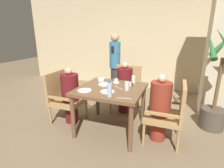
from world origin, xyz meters
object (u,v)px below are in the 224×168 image
at_px(plate_main_right, 105,84).
at_px(water_bottle, 109,89).
at_px(plate_dessert_center, 107,92).
at_px(teacup_with_saucer, 116,81).
at_px(chair_right_side, 170,112).
at_px(standing_host, 115,63).
at_px(chair_far_side, 126,87).
at_px(bowl_small, 101,80).
at_px(diner_in_left_chair, 70,95).
at_px(diner_in_far_chair, 124,87).
at_px(diner_in_right_chair, 160,107).
at_px(chair_left_side, 64,96).
at_px(potted_palm, 215,99).
at_px(glass_tall_mid, 134,79).
at_px(plate_main_left, 85,90).
at_px(glass_tall_near, 127,86).

distance_m(plate_main_right, water_bottle, 0.59).
xyz_separation_m(plate_dessert_center, teacup_with_saucer, (-0.04, 0.53, 0.02)).
height_order(chair_right_side, standing_host, standing_host).
height_order(chair_far_side, bowl_small, chair_far_side).
bearing_deg(plate_dessert_center, standing_host, 106.43).
height_order(standing_host, plate_main_right, standing_host).
height_order(diner_in_left_chair, diner_in_far_chair, diner_in_far_chair).
xyz_separation_m(diner_in_left_chair, diner_in_right_chair, (1.61, 0.00, 0.01)).
relative_size(chair_left_side, plate_main_right, 4.34).
height_order(diner_in_far_chair, potted_palm, potted_palm).
xyz_separation_m(diner_in_far_chair, water_bottle, (0.13, -1.17, 0.33)).
relative_size(potted_palm, glass_tall_mid, 13.22).
distance_m(chair_left_side, chair_right_side, 1.91).
height_order(bowl_small, water_bottle, water_bottle).
xyz_separation_m(teacup_with_saucer, glass_tall_mid, (0.30, 0.09, 0.04)).
height_order(teacup_with_saucer, water_bottle, water_bottle).
bearing_deg(diner_in_right_chair, plate_dessert_center, -164.44).
relative_size(diner_in_left_chair, standing_host, 0.65).
bearing_deg(plate_dessert_center, potted_palm, 28.72).
bearing_deg(chair_right_side, chair_left_side, 180.00).
xyz_separation_m(diner_in_left_chair, standing_host, (0.28, 1.64, 0.33)).
bearing_deg(bowl_small, potted_palm, 10.47).
relative_size(chair_far_side, plate_dessert_center, 4.34).
bearing_deg(diner_in_far_chair, diner_in_right_chair, -44.40).
xyz_separation_m(diner_in_far_chair, plate_main_right, (-0.17, -0.67, 0.23)).
relative_size(chair_left_side, chair_right_side, 1.00).
relative_size(plate_main_right, teacup_with_saucer, 1.88).
distance_m(plate_main_right, glass_tall_mid, 0.53).
bearing_deg(diner_in_left_chair, glass_tall_mid, 20.29).
height_order(diner_in_right_chair, plate_main_left, diner_in_right_chair).
bearing_deg(diner_in_far_chair, glass_tall_near, -70.95).
height_order(diner_in_far_chair, chair_right_side, diner_in_far_chair).
bearing_deg(potted_palm, plate_dessert_center, -151.28).
relative_size(diner_in_left_chair, diner_in_right_chair, 0.98).
distance_m(diner_in_left_chair, potted_palm, 2.55).
bearing_deg(plate_main_right, diner_in_far_chair, 76.01).
bearing_deg(bowl_small, plate_main_right, -51.69).
relative_size(plate_dessert_center, water_bottle, 0.97).
relative_size(chair_left_side, chair_far_side, 1.00).
distance_m(teacup_with_saucer, water_bottle, 0.72).
bearing_deg(plate_dessert_center, diner_in_right_chair, 15.56).
xyz_separation_m(chair_left_side, chair_right_side, (1.91, 0.00, 0.00)).
distance_m(plate_main_left, glass_tall_near, 0.67).
height_order(diner_in_left_chair, chair_far_side, diner_in_left_chair).
bearing_deg(potted_palm, standing_host, 156.12).
bearing_deg(bowl_small, water_bottle, -57.49).
relative_size(plate_main_left, teacup_with_saucer, 1.88).
xyz_separation_m(potted_palm, teacup_with_saucer, (-1.68, -0.36, 0.25)).
bearing_deg(standing_host, plate_dessert_center, -73.57).
relative_size(chair_right_side, plate_dessert_center, 4.34).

